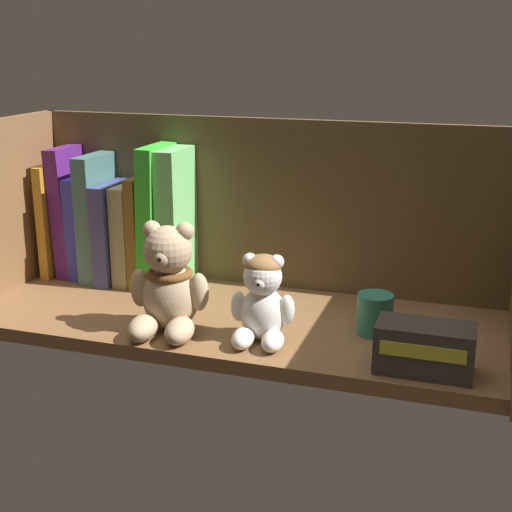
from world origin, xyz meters
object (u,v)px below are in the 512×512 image
book_0 (62,217)px  teddy_bear_larger (168,286)px  book_8 (181,216)px  book_5 (136,231)px  book_7 (163,214)px  book_1 (74,210)px  pillar_candle (374,315)px  book_6 (149,227)px  teddy_bear_smaller (262,301)px  book_4 (120,229)px  book_2 (89,225)px  small_product_box (425,348)px  book_3 (103,215)px

book_0 → teddy_bear_larger: 34.98cm
book_8 → book_5: bearing=180.0°
book_7 → teddy_bear_larger: (9.86, -19.54, -4.86)cm
book_1 → pillar_candle: 55.53cm
book_6 → teddy_bear_smaller: (25.55, -18.76, -3.31)cm
pillar_candle → book_0: bearing=167.8°
book_4 → teddy_bear_smaller: book_4 is taller
book_1 → book_2: size_ratio=1.27×
book_2 → pillar_candle: size_ratio=3.03×
book_5 → book_1: bearing=180.0°
book_0 → book_5: (14.01, 0.00, -1.29)cm
book_8 → pillar_candle: size_ratio=4.01×
pillar_candle → small_product_box: (7.62, -9.57, 0.24)cm
book_4 → teddy_bear_larger: size_ratio=1.07×
book_0 → book_5: 14.07cm
book_0 → book_8: book_8 is taller
book_3 → book_7: 11.00cm
book_0 → book_7: (19.01, 0.00, 1.98)cm
book_1 → book_5: 11.94cm
book_0 → book_1: (2.38, 0.00, 1.40)cm
book_4 → book_8: size_ratio=0.73×
book_1 → teddy_bear_smaller: 44.21cm
book_0 → book_3: bearing=0.0°
book_4 → small_product_box: bearing=-22.4°
pillar_candle → teddy_bear_larger: bearing=-164.6°
book_0 → book_8: size_ratio=0.84×
book_1 → book_3: size_ratio=1.04×
book_7 → book_8: 3.28cm
book_3 → book_5: size_ratio=1.28×
book_1 → book_5: size_ratio=1.33×
pillar_candle → book_3: bearing=165.8°
book_4 → teddy_bear_larger: (17.83, -19.54, -1.68)cm
book_4 → book_5: size_ratio=1.01×
book_3 → teddy_bear_smaller: book_3 is taller
book_2 → book_8: book_8 is taller
book_7 → pillar_candle: 39.83cm
book_4 → teddy_bear_smaller: (31.03, -18.76, -2.59)cm
pillar_candle → small_product_box: 12.23cm
book_3 → book_4: (2.99, 0.00, -2.19)cm
book_0 → book_6: size_ratio=1.05×
book_8 → small_product_box: bearing=-27.7°
book_7 → teddy_bear_larger: book_7 is taller
book_5 → book_4: bearing=180.0°
book_2 → teddy_bear_larger: 30.77cm
book_0 → book_8: bearing=0.0°
book_6 → book_7: (2.50, 0.00, 2.46)cm
book_2 → small_product_box: size_ratio=1.45×
book_5 → teddy_bear_larger: size_ratio=1.06×
book_1 → teddy_bear_smaller: size_ratio=1.82×
teddy_bear_larger → teddy_bear_smaller: teddy_bear_larger is taller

